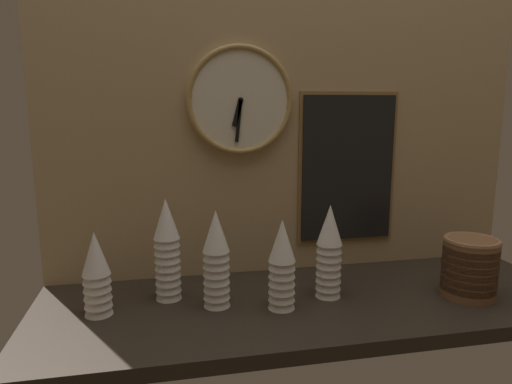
# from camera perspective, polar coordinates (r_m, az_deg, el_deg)

# --- Properties ---
(ground_plane) EXTENTS (1.60, 0.56, 0.04)m
(ground_plane) POSITION_cam_1_polar(r_m,az_deg,el_deg) (1.41, 6.89, -13.69)
(ground_plane) COLOR black
(wall_tiled_back) EXTENTS (1.60, 0.03, 1.05)m
(wall_tiled_back) POSITION_cam_1_polar(r_m,az_deg,el_deg) (1.53, 4.20, 9.41)
(wall_tiled_back) COLOR tan
(wall_tiled_back) RESTS_ON ground_plane
(cup_stack_center) EXTENTS (0.08, 0.08, 0.26)m
(cup_stack_center) POSITION_cam_1_polar(r_m,az_deg,el_deg) (1.28, 3.25, -9.03)
(cup_stack_center) COLOR white
(cup_stack_center) RESTS_ON ground_plane
(cup_stack_center_left) EXTENTS (0.08, 0.08, 0.28)m
(cup_stack_center_left) POSITION_cam_1_polar(r_m,az_deg,el_deg) (1.29, -4.99, -8.34)
(cup_stack_center_left) COLOR white
(cup_stack_center_left) RESTS_ON ground_plane
(cup_stack_center_right) EXTENTS (0.08, 0.08, 0.28)m
(cup_stack_center_right) POSITION_cam_1_polar(r_m,az_deg,el_deg) (1.37, 9.05, -7.27)
(cup_stack_center_right) COLOR white
(cup_stack_center_right) RESTS_ON ground_plane
(cup_stack_far_left) EXTENTS (0.08, 0.08, 0.23)m
(cup_stack_far_left) POSITION_cam_1_polar(r_m,az_deg,el_deg) (1.31, -19.32, -9.62)
(cup_stack_far_left) COLOR white
(cup_stack_far_left) RESTS_ON ground_plane
(cup_stack_left) EXTENTS (0.08, 0.08, 0.30)m
(cup_stack_left) POSITION_cam_1_polar(r_m,az_deg,el_deg) (1.35, -11.05, -7.04)
(cup_stack_left) COLOR white
(cup_stack_left) RESTS_ON ground_plane
(bowl_stack_far_right) EXTENTS (0.16, 0.16, 0.18)m
(bowl_stack_far_right) POSITION_cam_1_polar(r_m,az_deg,el_deg) (1.51, 25.15, -8.38)
(bowl_stack_far_right) COLOR brown
(bowl_stack_far_right) RESTS_ON ground_plane
(wall_clock) EXTENTS (0.34, 0.03, 0.34)m
(wall_clock) POSITION_cam_1_polar(r_m,az_deg,el_deg) (1.47, -1.99, 11.40)
(wall_clock) COLOR beige
(menu_board) EXTENTS (0.35, 0.01, 0.52)m
(menu_board) POSITION_cam_1_polar(r_m,az_deg,el_deg) (1.60, 11.37, 2.89)
(menu_board) COLOR olive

